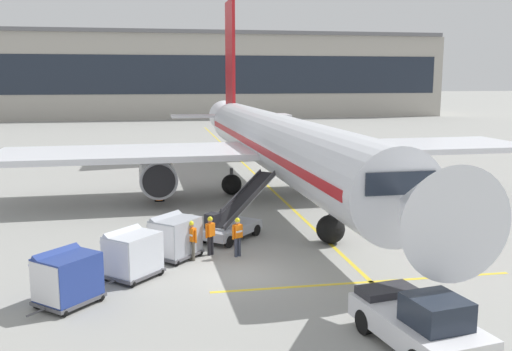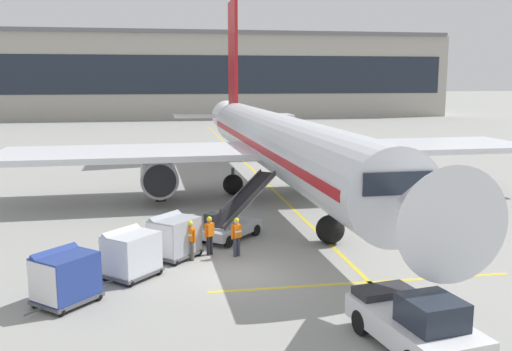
% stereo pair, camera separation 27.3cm
% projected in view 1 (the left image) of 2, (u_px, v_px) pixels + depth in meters
% --- Properties ---
extents(ground_plane, '(600.00, 600.00, 0.00)m').
position_uv_depth(ground_plane, '(243.00, 275.00, 22.62)').
color(ground_plane, gray).
extents(parked_airplane, '(35.03, 44.72, 14.91)m').
position_uv_depth(parked_airplane, '(275.00, 143.00, 37.41)').
color(parked_airplane, silver).
rests_on(parked_airplane, ground).
extents(belt_loader, '(4.51, 4.80, 2.93)m').
position_uv_depth(belt_loader, '(233.00, 221.00, 27.81)').
color(belt_loader, '#A3A8B2').
rests_on(belt_loader, ground).
extents(baggage_cart_lead, '(2.53, 2.56, 1.91)m').
position_uv_depth(baggage_cart_lead, '(175.00, 236.00, 24.59)').
color(baggage_cart_lead, '#515156').
rests_on(baggage_cart_lead, ground).
extents(baggage_cart_second, '(2.53, 2.56, 1.91)m').
position_uv_depth(baggage_cart_second, '(132.00, 253.00, 22.18)').
color(baggage_cart_second, '#515156').
rests_on(baggage_cart_second, ground).
extents(baggage_cart_third, '(2.53, 2.56, 1.91)m').
position_uv_depth(baggage_cart_third, '(67.00, 277.00, 19.53)').
color(baggage_cart_third, '#515156').
rests_on(baggage_cart_third, ground).
extents(pushback_tug, '(2.81, 4.69, 1.83)m').
position_uv_depth(pushback_tug, '(420.00, 322.00, 16.30)').
color(pushback_tug, silver).
rests_on(pushback_tug, ground).
extents(ground_crew_by_loader, '(0.44, 0.44, 1.74)m').
position_uv_depth(ground_crew_by_loader, '(191.00, 238.00, 24.31)').
color(ground_crew_by_loader, '#514C42').
rests_on(ground_crew_by_loader, ground).
extents(ground_crew_by_carts, '(0.51, 0.40, 1.74)m').
position_uv_depth(ground_crew_by_carts, '(238.00, 234.00, 24.85)').
color(ground_crew_by_carts, '#333847').
rests_on(ground_crew_by_carts, ground).
extents(ground_crew_marshaller, '(0.45, 0.43, 1.74)m').
position_uv_depth(ground_crew_marshaller, '(210.00, 233.00, 25.07)').
color(ground_crew_marshaller, black).
rests_on(ground_crew_marshaller, ground).
extents(safety_cone_engine_keepout, '(0.62, 0.62, 0.70)m').
position_uv_depth(safety_cone_engine_keepout, '(159.00, 195.00, 36.34)').
color(safety_cone_engine_keepout, black).
rests_on(safety_cone_engine_keepout, ground).
extents(apron_guidance_line_lead_in, '(0.20, 110.00, 0.01)m').
position_uv_depth(apron_guidance_line_lead_in, '(281.00, 198.00, 37.23)').
color(apron_guidance_line_lead_in, yellow).
rests_on(apron_guidance_line_lead_in, ground).
extents(apron_guidance_line_stop_bar, '(12.00, 0.20, 0.01)m').
position_uv_depth(apron_guidance_line_stop_bar, '(366.00, 282.00, 21.84)').
color(apron_guidance_line_stop_bar, yellow).
rests_on(apron_guidance_line_stop_bar, ground).
extents(terminal_building, '(129.72, 22.00, 16.66)m').
position_uv_depth(terminal_building, '(118.00, 75.00, 114.62)').
color(terminal_building, '#A8A399').
rests_on(terminal_building, ground).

